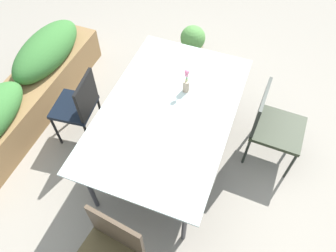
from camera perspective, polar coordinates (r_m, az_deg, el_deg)
ground_plane at (r=3.51m, az=-0.69°, el=-5.61°), size 12.00×12.00×0.00m
dining_table at (r=2.93m, az=-0.00°, el=2.37°), size 1.85×1.17×0.78m
chair_near_right at (r=3.31m, az=18.16°, el=0.50°), size 0.51×0.51×0.87m
chair_far_side at (r=3.39m, az=-15.67°, el=3.67°), size 0.45×0.45×0.89m
flower_vase at (r=2.98m, az=3.28°, el=7.78°), size 0.06×0.06×0.27m
planter_box at (r=3.96m, az=-24.40°, el=5.27°), size 2.49×0.53×0.74m
potted_plant at (r=4.35m, az=4.39°, el=14.38°), size 0.32×0.32×0.55m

